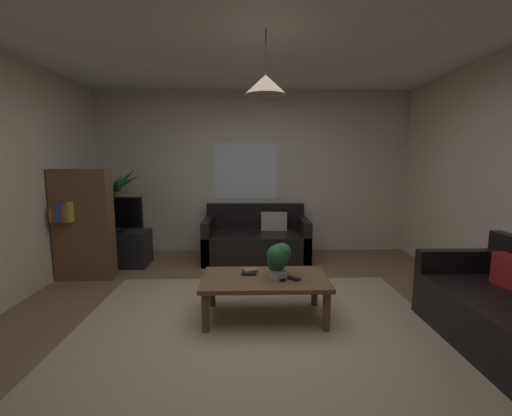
% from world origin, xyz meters
% --- Properties ---
extents(floor, '(5.04, 5.12, 0.02)m').
position_xyz_m(floor, '(0.00, 0.00, -0.01)').
color(floor, brown).
rests_on(floor, ground).
extents(rug, '(3.28, 2.81, 0.01)m').
position_xyz_m(rug, '(0.00, -0.20, 0.00)').
color(rug, tan).
rests_on(rug, ground).
extents(wall_back, '(5.16, 0.06, 2.62)m').
position_xyz_m(wall_back, '(0.00, 2.59, 1.31)').
color(wall_back, beige).
rests_on(wall_back, ground).
extents(ceiling, '(5.04, 5.12, 0.02)m').
position_xyz_m(ceiling, '(0.00, 0.00, 2.63)').
color(ceiling, white).
extents(window_pane, '(1.01, 0.01, 0.92)m').
position_xyz_m(window_pane, '(-0.11, 2.56, 1.33)').
color(window_pane, white).
extents(couch_under_window, '(1.56, 0.84, 0.82)m').
position_xyz_m(couch_under_window, '(0.04, 2.07, 0.27)').
color(couch_under_window, black).
rests_on(couch_under_window, ground).
extents(coffee_table, '(1.19, 0.64, 0.40)m').
position_xyz_m(coffee_table, '(0.08, 0.17, 0.35)').
color(coffee_table, brown).
rests_on(coffee_table, ground).
extents(book_on_table_0, '(0.14, 0.11, 0.02)m').
position_xyz_m(book_on_table_0, '(-0.07, 0.26, 0.41)').
color(book_on_table_0, black).
rests_on(book_on_table_0, coffee_table).
extents(book_on_table_1, '(0.15, 0.13, 0.02)m').
position_xyz_m(book_on_table_1, '(-0.06, 0.27, 0.44)').
color(book_on_table_1, '#99663F').
rests_on(book_on_table_1, coffee_table).
extents(remote_on_table_0, '(0.13, 0.16, 0.02)m').
position_xyz_m(remote_on_table_0, '(0.21, 0.12, 0.41)').
color(remote_on_table_0, black).
rests_on(remote_on_table_0, coffee_table).
extents(remote_on_table_1, '(0.16, 0.14, 0.02)m').
position_xyz_m(remote_on_table_1, '(0.33, 0.11, 0.41)').
color(remote_on_table_1, black).
rests_on(remote_on_table_1, coffee_table).
extents(potted_plant_on_table, '(0.23, 0.23, 0.34)m').
position_xyz_m(potted_plant_on_table, '(0.21, 0.15, 0.59)').
color(potted_plant_on_table, beige).
rests_on(potted_plant_on_table, coffee_table).
extents(tv_stand, '(0.90, 0.44, 0.50)m').
position_xyz_m(tv_stand, '(-1.97, 1.81, 0.25)').
color(tv_stand, black).
rests_on(tv_stand, ground).
extents(tv, '(0.79, 0.16, 0.50)m').
position_xyz_m(tv, '(-1.97, 1.79, 0.75)').
color(tv, black).
rests_on(tv, tv_stand).
extents(potted_palm_corner, '(0.82, 0.77, 1.43)m').
position_xyz_m(potted_palm_corner, '(-2.13, 2.23, 0.66)').
color(potted_palm_corner, '#B77051').
rests_on(potted_palm_corner, ground).
extents(bookshelf_corner, '(0.70, 0.31, 1.40)m').
position_xyz_m(bookshelf_corner, '(-2.16, 1.27, 0.71)').
color(bookshelf_corner, brown).
rests_on(bookshelf_corner, ground).
extents(pendant_lamp, '(0.38, 0.38, 0.55)m').
position_xyz_m(pendant_lamp, '(0.08, 0.17, 2.16)').
color(pendant_lamp, black).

